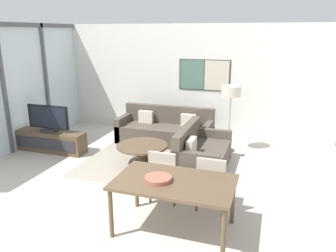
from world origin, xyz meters
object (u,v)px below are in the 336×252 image
(television, at_px, (48,119))
(dining_table, at_px, (174,186))
(dining_chair_centre, at_px, (212,179))
(sofa_side, at_px, (200,155))
(floor_lamp, at_px, (231,94))
(coffee_table, at_px, (142,150))
(sofa_main, at_px, (166,131))
(tv_console, at_px, (51,141))
(fruit_bowl, at_px, (158,178))
(dining_chair_left, at_px, (165,172))

(television, xyz_separation_m, dining_table, (3.55, -2.05, -0.10))
(dining_chair_centre, bearing_deg, sofa_side, 109.53)
(floor_lamp, bearing_deg, coffee_table, -139.26)
(sofa_main, height_order, coffee_table, sofa_main)
(tv_console, bearing_deg, television, 90.00)
(tv_console, bearing_deg, fruit_bowl, -32.30)
(tv_console, bearing_deg, sofa_side, 1.76)
(dining_chair_left, bearing_deg, dining_table, -62.30)
(sofa_side, xyz_separation_m, dining_chair_centre, (0.52, -1.46, 0.22))
(coffee_table, relative_size, dining_chair_left, 1.19)
(tv_console, distance_m, floor_lamp, 4.15)
(television, bearing_deg, fruit_bowl, -32.31)
(television, xyz_separation_m, dining_chair_left, (3.17, -1.33, -0.26))
(television, height_order, dining_chair_left, television)
(sofa_side, distance_m, floor_lamp, 1.60)
(sofa_main, bearing_deg, coffee_table, -90.00)
(sofa_main, relative_size, dining_table, 1.44)
(sofa_main, xyz_separation_m, dining_chair_centre, (1.67, -2.78, 0.21))
(tv_console, distance_m, sofa_side, 3.41)
(sofa_main, xyz_separation_m, floor_lamp, (1.55, -0.14, 1.02))
(fruit_bowl, relative_size, floor_lamp, 0.24)
(dining_chair_left, height_order, floor_lamp, floor_lamp)
(coffee_table, height_order, dining_table, dining_table)
(television, height_order, fruit_bowl, television)
(tv_console, distance_m, dining_table, 4.12)
(sofa_side, xyz_separation_m, dining_chair_left, (-0.24, -1.44, 0.22))
(floor_lamp, bearing_deg, dining_chair_left, -103.65)
(dining_chair_centre, height_order, fruit_bowl, dining_chair_centre)
(sofa_side, height_order, dining_chair_left, dining_chair_left)
(television, height_order, sofa_side, television)
(sofa_side, relative_size, dining_table, 1.02)
(sofa_main, distance_m, floor_lamp, 1.85)
(television, distance_m, sofa_side, 3.44)
(sofa_side, bearing_deg, dining_table, -176.26)
(dining_chair_left, xyz_separation_m, floor_lamp, (0.63, 2.61, 0.80))
(sofa_main, bearing_deg, dining_chair_left, -71.64)
(fruit_bowl, bearing_deg, dining_chair_left, 102.69)
(television, bearing_deg, dining_chair_centre, -19.09)
(dining_chair_left, bearing_deg, floor_lamp, 76.35)
(television, relative_size, sofa_side, 0.63)
(coffee_table, relative_size, dining_table, 0.65)
(dining_table, bearing_deg, dining_chair_left, 117.70)
(tv_console, xyz_separation_m, floor_lamp, (3.80, 1.27, 1.06))
(television, xyz_separation_m, sofa_main, (2.26, 1.42, -0.48))
(tv_console, distance_m, fruit_bowl, 4.00)
(dining_table, bearing_deg, tv_console, 149.98)
(tv_console, xyz_separation_m, sofa_main, (2.26, 1.42, 0.05))
(sofa_main, relative_size, coffee_table, 2.20)
(coffee_table, height_order, dining_chair_left, dining_chair_left)
(television, height_order, coffee_table, television)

